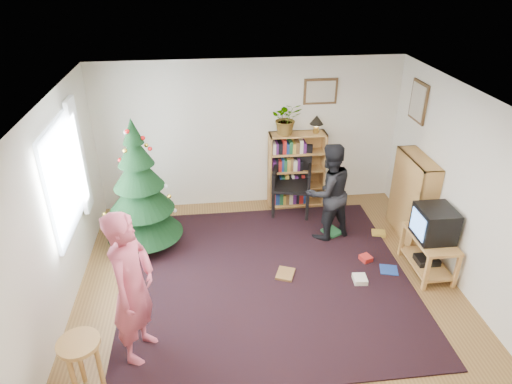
{
  "coord_description": "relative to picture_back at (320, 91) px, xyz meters",
  "views": [
    {
      "loc": [
        -0.72,
        -4.58,
        3.96
      ],
      "look_at": [
        -0.1,
        0.76,
        1.1
      ],
      "focal_mm": 32.0,
      "sensor_mm": 36.0,
      "label": 1
    }
  ],
  "objects": [
    {
      "name": "floor",
      "position": [
        -1.15,
        -2.48,
        -1.95
      ],
      "size": [
        5.0,
        5.0,
        0.0
      ],
      "primitive_type": "plane",
      "color": "brown",
      "rests_on": "ground"
    },
    {
      "name": "ceiling",
      "position": [
        -1.15,
        -2.48,
        0.55
      ],
      "size": [
        5.0,
        5.0,
        0.0
      ],
      "primitive_type": "plane",
      "rotation": [
        3.14,
        0.0,
        0.0
      ],
      "color": "white",
      "rests_on": "wall_back"
    },
    {
      "name": "wall_back",
      "position": [
        -1.15,
        0.02,
        -0.7
      ],
      "size": [
        5.0,
        0.02,
        2.5
      ],
      "primitive_type": "cube",
      "color": "silver",
      "rests_on": "floor"
    },
    {
      "name": "wall_left",
      "position": [
        -3.65,
        -2.48,
        -0.7
      ],
      "size": [
        0.02,
        5.0,
        2.5
      ],
      "primitive_type": "cube",
      "color": "silver",
      "rests_on": "floor"
    },
    {
      "name": "wall_right",
      "position": [
        1.35,
        -2.48,
        -0.7
      ],
      "size": [
        0.02,
        5.0,
        2.5
      ],
      "primitive_type": "cube",
      "color": "silver",
      "rests_on": "floor"
    },
    {
      "name": "rug",
      "position": [
        -1.15,
        -2.17,
        -1.94
      ],
      "size": [
        3.8,
        3.6,
        0.02
      ],
      "primitive_type": "cube",
      "color": "black",
      "rests_on": "floor"
    },
    {
      "name": "window_pane",
      "position": [
        -3.62,
        -1.88,
        -0.45
      ],
      "size": [
        0.04,
        1.2,
        1.4
      ],
      "primitive_type": "cube",
      "color": "silver",
      "rests_on": "wall_left"
    },
    {
      "name": "curtain",
      "position": [
        -3.58,
        -1.18,
        -0.45
      ],
      "size": [
        0.06,
        0.35,
        1.6
      ],
      "primitive_type": "cube",
      "color": "white",
      "rests_on": "wall_left"
    },
    {
      "name": "picture_back",
      "position": [
        0.0,
        0.0,
        0.0
      ],
      "size": [
        0.55,
        0.03,
        0.42
      ],
      "color": "#4C3319",
      "rests_on": "wall_back"
    },
    {
      "name": "picture_right",
      "position": [
        1.33,
        -0.73,
        0.0
      ],
      "size": [
        0.03,
        0.5,
        0.6
      ],
      "color": "#4C3319",
      "rests_on": "wall_right"
    },
    {
      "name": "christmas_tree",
      "position": [
        -2.85,
        -1.17,
        -1.11
      ],
      "size": [
        1.11,
        1.11,
        2.01
      ],
      "rotation": [
        0.0,
        0.0,
        0.15
      ],
      "color": "#3F2816",
      "rests_on": "rug"
    },
    {
      "name": "bookshelf_back",
      "position": [
        -0.37,
        -0.14,
        -1.29
      ],
      "size": [
        0.95,
        0.3,
        1.3
      ],
      "color": "#B88341",
      "rests_on": "floor"
    },
    {
      "name": "bookshelf_right",
      "position": [
        1.19,
        -1.32,
        -1.29
      ],
      "size": [
        0.3,
        0.95,
        1.3
      ],
      "rotation": [
        0.0,
        0.0,
        1.57
      ],
      "color": "#B88341",
      "rests_on": "floor"
    },
    {
      "name": "tv_stand",
      "position": [
        1.07,
        -2.25,
        -1.63
      ],
      "size": [
        0.47,
        0.85,
        0.55
      ],
      "color": "#B88341",
      "rests_on": "floor"
    },
    {
      "name": "crt_tv",
      "position": [
        1.07,
        -2.25,
        -1.18
      ],
      "size": [
        0.47,
        0.5,
        0.44
      ],
      "color": "black",
      "rests_on": "tv_stand"
    },
    {
      "name": "armchair",
      "position": [
        -0.49,
        -0.3,
        -1.34
      ],
      "size": [
        0.75,
        0.76,
        1.13
      ],
      "rotation": [
        0.0,
        0.0,
        -0.25
      ],
      "color": "black",
      "rests_on": "rug"
    },
    {
      "name": "stool",
      "position": [
        -3.18,
        -3.74,
        -1.42
      ],
      "size": [
        0.41,
        0.41,
        0.68
      ],
      "color": "#B88341",
      "rests_on": "floor"
    },
    {
      "name": "person_standing",
      "position": [
        -2.7,
        -3.27,
        -1.06
      ],
      "size": [
        0.61,
        0.75,
        1.78
      ],
      "primitive_type": "imported",
      "rotation": [
        0.0,
        0.0,
        1.25
      ],
      "color": "#B94A5E",
      "rests_on": "rug"
    },
    {
      "name": "person_by_chair",
      "position": [
        -0.1,
        -1.23,
        -1.18
      ],
      "size": [
        0.89,
        0.79,
        1.54
      ],
      "primitive_type": "imported",
      "rotation": [
        0.0,
        0.0,
        3.46
      ],
      "color": "black",
      "rests_on": "rug"
    },
    {
      "name": "potted_plant",
      "position": [
        -0.57,
        -0.14,
        -0.38
      ],
      "size": [
        0.49,
        0.43,
        0.54
      ],
      "primitive_type": "imported",
      "rotation": [
        0.0,
        0.0,
        -0.01
      ],
      "color": "gray",
      "rests_on": "bookshelf_back"
    },
    {
      "name": "table_lamp",
      "position": [
        -0.07,
        -0.14,
        -0.45
      ],
      "size": [
        0.22,
        0.22,
        0.3
      ],
      "color": "#A57F33",
      "rests_on": "bookshelf_back"
    },
    {
      "name": "floor_clutter",
      "position": [
        0.14,
        -1.87,
        -1.91
      ],
      "size": [
        1.83,
        1.41,
        0.08
      ],
      "color": "#A51E19",
      "rests_on": "rug"
    }
  ]
}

